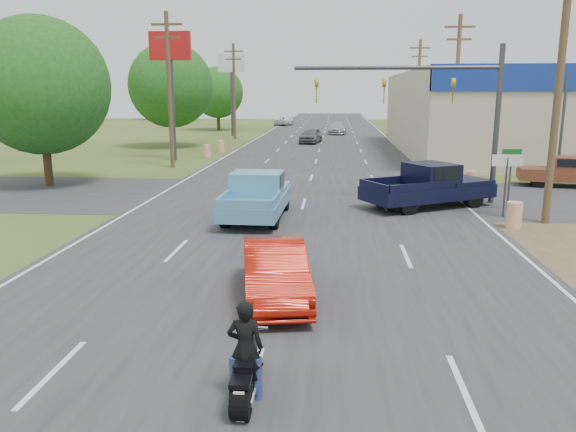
# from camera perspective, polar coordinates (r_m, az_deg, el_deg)

# --- Properties ---
(ground) EXTENTS (200.00, 200.00, 0.00)m
(ground) POSITION_cam_1_polar(r_m,az_deg,el_deg) (10.19, -3.66, -16.49)
(ground) COLOR #364B1E
(ground) RESTS_ON ground
(main_road) EXTENTS (15.00, 180.00, 0.02)m
(main_road) POSITION_cam_1_polar(r_m,az_deg,el_deg) (49.08, 3.18, 6.65)
(main_road) COLOR #2D2D30
(main_road) RESTS_ON ground
(cross_road) EXTENTS (120.00, 10.00, 0.02)m
(cross_road) POSITION_cam_1_polar(r_m,az_deg,el_deg) (27.30, 1.83, 2.04)
(cross_road) COLOR #2D2D30
(cross_road) RESTS_ON ground
(utility_pole_1) EXTENTS (2.00, 0.28, 10.00)m
(utility_pole_1) POSITION_cam_1_polar(r_m,az_deg,el_deg) (23.29, 25.84, 12.18)
(utility_pole_1) COLOR #4C3823
(utility_pole_1) RESTS_ON ground
(utility_pole_2) EXTENTS (2.00, 0.28, 10.00)m
(utility_pole_2) POSITION_cam_1_polar(r_m,az_deg,el_deg) (40.64, 16.72, 12.46)
(utility_pole_2) COLOR #4C3823
(utility_pole_2) RESTS_ON ground
(utility_pole_3) EXTENTS (2.00, 0.28, 10.00)m
(utility_pole_3) POSITION_cam_1_polar(r_m,az_deg,el_deg) (58.39, 13.10, 12.49)
(utility_pole_3) COLOR #4C3823
(utility_pole_3) RESTS_ON ground
(utility_pole_5) EXTENTS (2.00, 0.28, 10.00)m
(utility_pole_5) POSITION_cam_1_polar(r_m,az_deg,el_deg) (38.39, -11.97, 12.74)
(utility_pole_5) COLOR #4C3823
(utility_pole_5) RESTS_ON ground
(utility_pole_6) EXTENTS (2.00, 0.28, 10.00)m
(utility_pole_6) POSITION_cam_1_polar(r_m,az_deg,el_deg) (61.78, -5.49, 12.72)
(utility_pole_6) COLOR #4C3823
(utility_pole_6) RESTS_ON ground
(tree_0) EXTENTS (7.14, 7.14, 8.84)m
(tree_0) POSITION_cam_1_polar(r_m,az_deg,el_deg) (32.66, -23.84, 11.98)
(tree_0) COLOR #422D19
(tree_0) RESTS_ON ground
(tree_1) EXTENTS (7.56, 7.56, 9.36)m
(tree_1) POSITION_cam_1_polar(r_m,az_deg,el_deg) (52.95, -11.83, 12.86)
(tree_1) COLOR #422D19
(tree_1) RESTS_ON ground
(tree_2) EXTENTS (6.72, 6.72, 8.32)m
(tree_2) POSITION_cam_1_polar(r_m,az_deg,el_deg) (76.42, -7.15, 12.34)
(tree_2) COLOR #422D19
(tree_2) RESTS_ON ground
(tree_5) EXTENTS (7.98, 7.98, 9.88)m
(tree_5) POSITION_cam_1_polar(r_m,az_deg,el_deg) (107.70, 20.67, 12.15)
(tree_5) COLOR #422D19
(tree_5) RESTS_ON ground
(tree_6) EXTENTS (8.82, 8.82, 10.92)m
(tree_6) POSITION_cam_1_polar(r_m,az_deg,el_deg) (108.46, -12.36, 12.97)
(tree_6) COLOR #422D19
(tree_6) RESTS_ON ground
(barrel_0) EXTENTS (0.56, 0.56, 1.00)m
(barrel_0) POSITION_cam_1_polar(r_m,az_deg,el_deg) (22.29, 21.98, 0.06)
(barrel_0) COLOR orange
(barrel_0) RESTS_ON ground
(barrel_1) EXTENTS (0.56, 0.56, 1.00)m
(barrel_1) POSITION_cam_1_polar(r_m,az_deg,el_deg) (30.47, 18.10, 3.45)
(barrel_1) COLOR orange
(barrel_1) RESTS_ON ground
(barrel_2) EXTENTS (0.56, 0.56, 1.00)m
(barrel_2) POSITION_cam_1_polar(r_m,az_deg,el_deg) (44.16, -8.21, 6.54)
(barrel_2) COLOR orange
(barrel_2) RESTS_ON ground
(barrel_3) EXTENTS (0.56, 0.56, 1.00)m
(barrel_3) POSITION_cam_1_polar(r_m,az_deg,el_deg) (47.99, -6.80, 7.04)
(barrel_3) COLOR orange
(barrel_3) RESTS_ON ground
(pole_sign_left_near) EXTENTS (3.00, 0.35, 9.20)m
(pole_sign_left_near) POSITION_cam_1_polar(r_m,az_deg,el_deg) (42.57, -11.84, 15.19)
(pole_sign_left_near) COLOR #3F3F44
(pole_sign_left_near) RESTS_ON ground
(pole_sign_left_far) EXTENTS (3.00, 0.35, 9.20)m
(pole_sign_left_far) POSITION_cam_1_polar(r_m,az_deg,el_deg) (65.93, -5.78, 14.30)
(pole_sign_left_far) COLOR #3F3F44
(pole_sign_left_far) RESTS_ON ground
(lane_sign) EXTENTS (1.20, 0.08, 2.52)m
(lane_sign) POSITION_cam_1_polar(r_m,az_deg,el_deg) (24.01, 21.34, 4.34)
(lane_sign) COLOR #3F3F44
(lane_sign) RESTS_ON ground
(street_name_sign) EXTENTS (0.80, 0.08, 2.61)m
(street_name_sign) POSITION_cam_1_polar(r_m,az_deg,el_deg) (25.65, 21.64, 4.12)
(street_name_sign) COLOR #3F3F44
(street_name_sign) RESTS_ON ground
(signal_mast) EXTENTS (9.12, 0.40, 7.00)m
(signal_mast) POSITION_cam_1_polar(r_m,az_deg,el_deg) (26.20, 14.89, 11.75)
(signal_mast) COLOR #3F3F44
(signal_mast) RESTS_ON ground
(red_convertible) EXTENTS (2.19, 4.44, 1.40)m
(red_convertible) POSITION_cam_1_polar(r_m,az_deg,el_deg) (13.61, -1.34, -5.67)
(red_convertible) COLOR #A11407
(red_convertible) RESTS_ON ground
(motorcycle) EXTENTS (0.60, 1.96, 1.00)m
(motorcycle) POSITION_cam_1_polar(r_m,az_deg,el_deg) (9.46, -4.34, -15.88)
(motorcycle) COLOR black
(motorcycle) RESTS_ON ground
(rider) EXTENTS (0.60, 0.40, 1.61)m
(rider) POSITION_cam_1_polar(r_m,az_deg,el_deg) (9.33, -4.35, -13.79)
(rider) COLOR black
(rider) RESTS_ON ground
(blue_pickup) EXTENTS (2.32, 5.67, 1.86)m
(blue_pickup) POSITION_cam_1_polar(r_m,az_deg,el_deg) (22.44, -3.12, 2.17)
(blue_pickup) COLOR black
(blue_pickup) RESTS_ON ground
(navy_pickup) EXTENTS (6.16, 4.85, 1.93)m
(navy_pickup) POSITION_cam_1_polar(r_m,az_deg,el_deg) (25.33, 14.32, 3.06)
(navy_pickup) COLOR black
(navy_pickup) RESTS_ON ground
(brown_pickup) EXTENTS (5.11, 2.73, 1.61)m
(brown_pickup) POSITION_cam_1_polar(r_m,az_deg,el_deg) (33.44, 26.28, 4.07)
(brown_pickup) COLOR black
(brown_pickup) RESTS_ON ground
(distant_car_grey) EXTENTS (2.49, 4.65, 1.50)m
(distant_car_grey) POSITION_cam_1_polar(r_m,az_deg,el_deg) (56.38, 2.35, 8.16)
(distant_car_grey) COLOR #5A5A5F
(distant_car_grey) RESTS_ON ground
(distant_car_silver) EXTENTS (2.41, 5.26, 1.49)m
(distant_car_silver) POSITION_cam_1_polar(r_m,az_deg,el_deg) (69.26, 5.04, 8.91)
(distant_car_silver) COLOR #B2B1B7
(distant_car_silver) RESTS_ON ground
(distant_car_white) EXTENTS (2.96, 5.06, 1.32)m
(distant_car_white) POSITION_cam_1_polar(r_m,az_deg,el_deg) (87.44, -0.40, 9.62)
(distant_car_white) COLOR white
(distant_car_white) RESTS_ON ground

